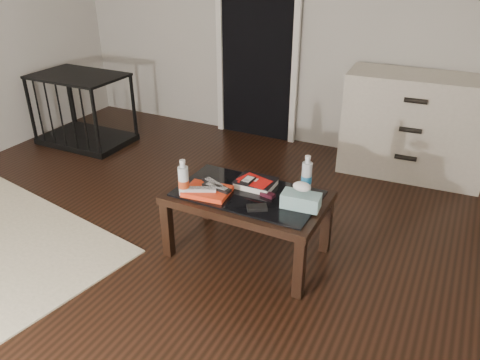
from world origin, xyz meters
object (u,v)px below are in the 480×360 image
at_px(pet_crate, 85,121).
at_px(textbook, 256,183).
at_px(coffee_table, 248,201).
at_px(water_bottle_left, 183,177).
at_px(water_bottle_right, 307,173).
at_px(tissue_box, 301,201).
at_px(dresser, 414,126).

bearing_deg(pet_crate, textbook, -21.49).
distance_m(coffee_table, textbook, 0.13).
distance_m(water_bottle_left, water_bottle_right, 0.78).
distance_m(water_bottle_right, tissue_box, 0.24).
relative_size(dresser, pet_crate, 1.36).
height_order(textbook, tissue_box, tissue_box).
distance_m(textbook, water_bottle_left, 0.48).
distance_m(dresser, tissue_box, 1.83).
xyz_separation_m(water_bottle_left, tissue_box, (0.71, 0.18, -0.07)).
xyz_separation_m(textbook, tissue_box, (0.35, -0.12, 0.02)).
relative_size(dresser, water_bottle_left, 5.17).
xyz_separation_m(pet_crate, water_bottle_right, (2.68, -0.80, 0.35)).
bearing_deg(dresser, water_bottle_left, -123.18).
bearing_deg(pet_crate, coffee_table, -23.68).
bearing_deg(water_bottle_left, pet_crate, 149.06).
bearing_deg(coffee_table, dresser, 66.65).
bearing_deg(water_bottle_right, pet_crate, 163.31).
xyz_separation_m(water_bottle_right, tissue_box, (0.05, -0.22, -0.07)).
distance_m(coffee_table, water_bottle_right, 0.42).
height_order(pet_crate, water_bottle_left, pet_crate).
bearing_deg(dresser, pet_crate, -170.08).
height_order(dresser, water_bottle_left, dresser).
xyz_separation_m(textbook, water_bottle_right, (0.31, 0.10, 0.10)).
height_order(dresser, pet_crate, dresser).
distance_m(textbook, tissue_box, 0.37).
xyz_separation_m(coffee_table, dresser, (0.76, 1.76, 0.05)).
height_order(dresser, textbook, dresser).
relative_size(pet_crate, water_bottle_left, 3.81).
bearing_deg(textbook, water_bottle_left, -140.66).
distance_m(dresser, textbook, 1.82).
xyz_separation_m(dresser, water_bottle_left, (-1.11, -1.96, 0.13)).
relative_size(dresser, textbook, 4.92).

